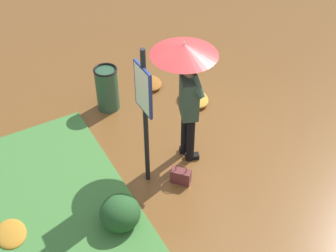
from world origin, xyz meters
TOP-DOWN VIEW (x-y plane):
  - ground_plane at (0.00, 0.00)m, footprint 18.00×18.00m
  - person_with_umbrella at (0.09, 0.12)m, footprint 0.96×0.96m
  - info_sign_post at (-0.13, 0.90)m, footprint 0.44×0.07m
  - handbag at (-0.43, 0.49)m, footprint 0.32×0.31m
  - trash_bin at (1.79, 0.70)m, footprint 0.42×0.42m
  - shrub_cluster at (-0.68, 1.60)m, footprint 0.62×0.56m
  - leaf_pile_near_person at (-0.16, 3.00)m, footprint 0.52×0.42m
  - leaf_pile_by_bench at (1.17, -0.74)m, footprint 0.64×0.51m
  - leaf_pile_far_path at (2.02, -0.26)m, footprint 0.55×0.44m

SIDE VIEW (x-z plane):
  - ground_plane at x=0.00m, z-range 0.00..0.00m
  - leaf_pile_near_person at x=-0.16m, z-range 0.00..0.11m
  - leaf_pile_far_path at x=2.02m, z-range 0.00..0.12m
  - leaf_pile_by_bench at x=1.17m, z-range 0.00..0.14m
  - handbag at x=-0.43m, z-range -0.06..0.31m
  - shrub_cluster at x=-0.68m, z-range -0.02..0.49m
  - trash_bin at x=1.79m, z-range 0.00..0.84m
  - info_sign_post at x=-0.13m, z-range 0.29..2.59m
  - person_with_umbrella at x=0.09m, z-range 0.53..2.57m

